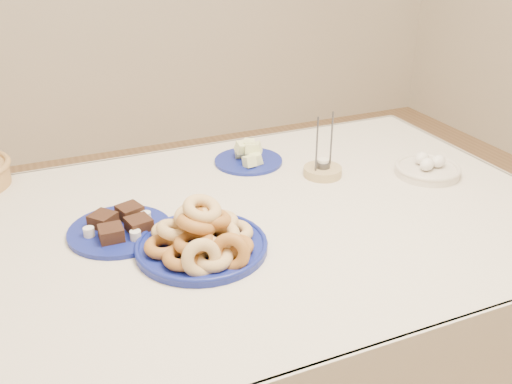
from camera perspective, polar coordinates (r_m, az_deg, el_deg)
dining_table at (r=1.57m, az=-0.73°, el=-6.02°), size 1.71×1.11×0.75m
donut_platter at (r=1.36m, az=-5.43°, el=-4.60°), size 0.37×0.37×0.15m
melon_plate at (r=1.83m, az=-0.74°, el=3.57°), size 0.23×0.23×0.08m
brownie_plate at (r=1.48m, az=-13.41°, el=-3.50°), size 0.34×0.34×0.05m
candle_holder at (r=1.76m, az=6.68°, el=2.21°), size 0.15×0.15×0.20m
egg_bowl at (r=1.83m, az=16.78°, el=2.27°), size 0.26×0.26×0.07m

